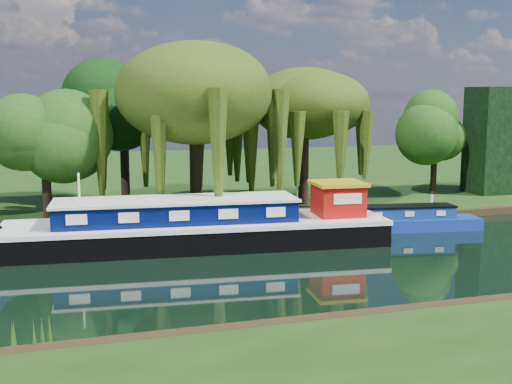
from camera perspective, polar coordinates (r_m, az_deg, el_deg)
name	(u,v)px	position (r m, az deg, el deg)	size (l,w,h in m)	color
ground	(364,258)	(31.45, 9.59, -5.84)	(120.00, 120.00, 0.00)	black
far_bank	(207,174)	(63.16, -4.38, 1.62)	(120.00, 52.00, 0.45)	black
dutch_barge	(201,227)	(33.39, -4.90, -3.10)	(20.00, 6.21, 4.15)	black
narrowboat	(389,221)	(38.06, 11.77, -2.54)	(10.94, 3.51, 1.57)	navy
red_dinghy	(197,238)	(35.53, -5.27, -4.10)	(2.32, 3.24, 0.67)	#A00E0B
willow_left	(194,96)	(39.25, -5.50, 8.53)	(8.42, 8.42, 10.09)	black
willow_right	(304,114)	(43.50, 4.30, 6.94)	(6.89, 6.89, 8.40)	black
tree_far_left	(44,136)	(38.02, -18.32, 4.76)	(4.60, 4.60, 7.42)	black
tree_far_mid	(123,112)	(45.89, -11.71, 6.94)	(5.48, 5.48, 8.97)	black
tree_far_right	(435,133)	(49.94, 15.64, 5.10)	(4.08, 4.08, 6.68)	black
conifer_hedge	(507,140)	(52.77, 21.44, 4.33)	(6.00, 3.00, 8.00)	black
lamppost	(297,181)	(40.65, 3.66, 0.97)	(0.36, 0.36, 2.56)	silver
mooring_posts	(294,210)	(38.58, 3.35, -1.64)	(19.16, 0.16, 1.00)	silver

